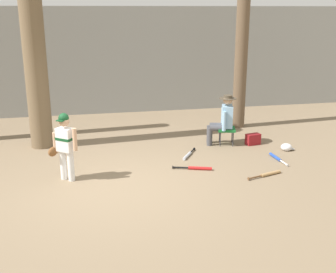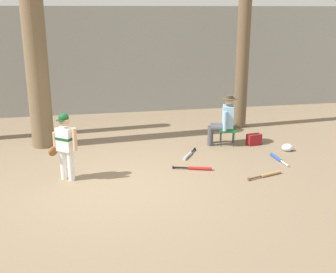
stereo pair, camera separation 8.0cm
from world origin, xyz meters
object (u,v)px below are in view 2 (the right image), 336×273
Objects in this scene: young_ballplayer at (65,142)px; bat_blue_youth at (277,158)px; seated_spectator at (224,119)px; tree_behind_spectator at (244,31)px; handbag_beside_stool at (254,139)px; bat_red_barrel at (197,168)px; bat_aluminum_silver at (188,155)px; folding_stool at (227,130)px; bat_wood_tan at (268,174)px; batting_helmet_white at (287,148)px; tree_near_player at (35,44)px.

young_ballplayer is 1.71× the size of bat_blue_youth.
young_ballplayer is 4.47m from bat_blue_youth.
young_ballplayer is at bearing -157.34° from seated_spectator.
tree_behind_spectator reaches higher than handbag_beside_stool.
handbag_beside_stool is at bearing -97.96° from tree_behind_spectator.
bat_red_barrel is 0.81m from bat_aluminum_silver.
tree_behind_spectator reaches higher than bat_blue_youth.
bat_red_barrel is 1.87m from bat_blue_youth.
young_ballplayer is 4.56m from handbag_beside_stool.
young_ballplayer is 3.84× the size of handbag_beside_stool.
folding_stool is (-0.85, -1.47, -2.20)m from tree_behind_spectator.
bat_wood_tan is at bearing -24.92° from bat_red_barrel.
bat_blue_youth is at bearing -85.06° from handbag_beside_stool.
handbag_beside_stool is at bearing -11.82° from folding_stool.
bat_blue_youth is (0.09, -1.10, -0.10)m from handbag_beside_stool.
young_ballplayer is 3.94m from bat_wood_tan.
seated_spectator is 1.60m from batting_helmet_white.
bat_aluminum_silver is (2.58, 0.82, -0.71)m from young_ballplayer.
tree_behind_spectator is 2.92m from handbag_beside_stool.
seated_spectator is at bearing -123.23° from tree_behind_spectator.
bat_wood_tan is (0.15, -2.06, -0.33)m from folding_stool.
bat_red_barrel is (2.56, 0.01, -0.71)m from young_ballplayer.
batting_helmet_white is at bearing -29.23° from seated_spectator.
folding_stool is at bearing -9.98° from tree_near_player.
handbag_beside_stool is (0.72, -0.16, -0.51)m from seated_spectator.
tree_near_player is at bearing 105.35° from young_ballplayer.
tree_behind_spectator is 4.63× the size of seated_spectator.
tree_behind_spectator is 3.33m from batting_helmet_white.
tree_behind_spectator is at bearing 56.05° from bat_red_barrel.
folding_stool is (4.30, -0.76, -2.02)m from tree_near_player.
tree_near_player is at bearing 170.15° from seated_spectator.
folding_stool is at bearing -120.07° from tree_behind_spectator.
bat_red_barrel and bat_blue_youth have the same top height.
folding_stool reaches higher than bat_wood_tan.
bat_blue_youth and bat_aluminum_silver have the same top height.
folding_stool reaches higher than batting_helmet_white.
seated_spectator reaches higher than bat_blue_youth.
bat_aluminum_silver is (-1.96, -2.13, -2.53)m from tree_behind_spectator.
bat_aluminum_silver is at bearing 162.66° from bat_blue_youth.
young_ballplayer is 3.90m from seated_spectator.
batting_helmet_white is at bearing 18.07° from bat_red_barrel.
young_ballplayer is at bearing -162.72° from handbag_beside_stool.
seated_spectator reaches higher than bat_red_barrel.
handbag_beside_stool is (-0.22, -1.60, -2.43)m from tree_behind_spectator.
batting_helmet_white is (5.51, -1.46, -2.30)m from tree_near_player.
bat_red_barrel is 1.40m from bat_wood_tan.
tree_behind_spectator is 3.84m from bat_aluminum_silver.
tree_near_player reaches higher than handbag_beside_stool.
young_ballplayer is at bearing -171.08° from batting_helmet_white.
tree_near_player is at bearing 158.44° from bat_blue_youth.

